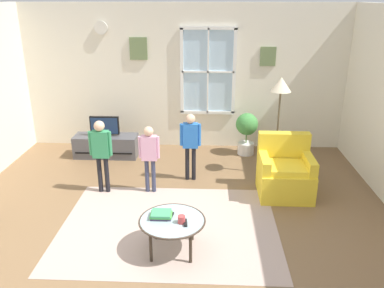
% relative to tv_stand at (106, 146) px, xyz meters
% --- Properties ---
extents(ground_plane, '(6.57, 6.73, 0.02)m').
position_rel_tv_stand_xyz_m(ground_plane, '(1.39, -2.43, -0.21)').
color(ground_plane, brown).
extents(back_wall, '(5.97, 0.17, 2.67)m').
position_rel_tv_stand_xyz_m(back_wall, '(1.40, 0.69, 1.14)').
color(back_wall, silver).
rests_on(back_wall, ground_plane).
extents(area_rug, '(2.75, 2.13, 0.01)m').
position_rel_tv_stand_xyz_m(area_rug, '(1.38, -2.32, -0.20)').
color(area_rug, tan).
rests_on(area_rug, ground_plane).
extents(tv_stand, '(1.14, 0.43, 0.40)m').
position_rel_tv_stand_xyz_m(tv_stand, '(0.00, 0.00, 0.00)').
color(tv_stand, '#4C4C51').
rests_on(tv_stand, ground_plane).
extents(television, '(0.52, 0.08, 0.36)m').
position_rel_tv_stand_xyz_m(television, '(0.00, -0.00, 0.39)').
color(television, '#4C4C4C').
rests_on(television, tv_stand).
extents(armchair, '(0.76, 0.74, 0.87)m').
position_rel_tv_stand_xyz_m(armchair, '(2.99, -1.33, 0.13)').
color(armchair, yellow).
rests_on(armchair, ground_plane).
extents(coffee_table, '(0.76, 0.76, 0.41)m').
position_rel_tv_stand_xyz_m(coffee_table, '(1.47, -2.82, 0.18)').
color(coffee_table, '#99B2B7').
rests_on(coffee_table, ground_plane).
extents(book_stack, '(0.25, 0.19, 0.07)m').
position_rel_tv_stand_xyz_m(book_stack, '(1.34, -2.77, 0.24)').
color(book_stack, '#4A3860').
rests_on(book_stack, coffee_table).
extents(cup, '(0.08, 0.08, 0.09)m').
position_rel_tv_stand_xyz_m(cup, '(1.58, -2.87, 0.25)').
color(cup, '#BF3F3F').
rests_on(cup, coffee_table).
extents(remote_near_books, '(0.07, 0.15, 0.02)m').
position_rel_tv_stand_xyz_m(remote_near_books, '(1.45, -2.74, 0.21)').
color(remote_near_books, black).
rests_on(remote_near_books, coffee_table).
extents(remote_near_cup, '(0.05, 0.14, 0.02)m').
position_rel_tv_stand_xyz_m(remote_near_cup, '(1.62, -2.89, 0.21)').
color(remote_near_cup, black).
rests_on(remote_near_cup, coffee_table).
extents(person_pink_shirt, '(0.31, 0.14, 1.03)m').
position_rel_tv_stand_xyz_m(person_pink_shirt, '(1.01, -1.36, 0.45)').
color(person_pink_shirt, '#333851').
rests_on(person_pink_shirt, ground_plane).
extents(person_blue_shirt, '(0.33, 0.15, 1.09)m').
position_rel_tv_stand_xyz_m(person_blue_shirt, '(1.59, -0.91, 0.48)').
color(person_blue_shirt, black).
rests_on(person_blue_shirt, ground_plane).
extents(person_green_shirt, '(0.34, 0.15, 1.11)m').
position_rel_tv_stand_xyz_m(person_green_shirt, '(0.31, -1.40, 0.50)').
color(person_green_shirt, black).
rests_on(person_green_shirt, ground_plane).
extents(potted_plant_by_window, '(0.40, 0.40, 0.78)m').
position_rel_tv_stand_xyz_m(potted_plant_by_window, '(2.56, 0.23, 0.27)').
color(potted_plant_by_window, silver).
rests_on(potted_plant_by_window, ground_plane).
extents(floor_lamp, '(0.32, 0.32, 1.61)m').
position_rel_tv_stand_xyz_m(floor_lamp, '(2.96, -0.63, 1.14)').
color(floor_lamp, black).
rests_on(floor_lamp, ground_plane).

